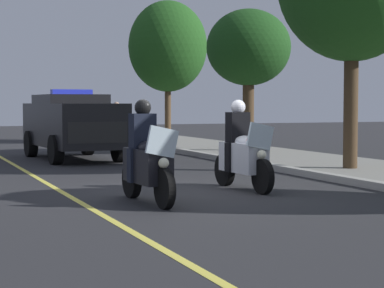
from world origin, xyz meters
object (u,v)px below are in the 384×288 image
at_px(police_motorcycle_lead_left, 147,161).
at_px(cyclist_background, 117,124).
at_px(police_suv, 73,123).
at_px(tree_far_back, 249,48).
at_px(police_motorcycle_lead_right, 243,153).
at_px(tree_behind_suv, 168,47).

distance_m(police_motorcycle_lead_left, cyclist_background, 15.40).
xyz_separation_m(police_suv, tree_far_back, (-0.38, 5.91, 2.36)).
relative_size(police_motorcycle_lead_left, police_motorcycle_lead_right, 1.00).
height_order(police_suv, tree_far_back, tree_far_back).
bearing_deg(tree_behind_suv, police_motorcycle_lead_left, -20.91).
distance_m(cyclist_background, tree_far_back, 6.39).
xyz_separation_m(police_motorcycle_lead_left, cyclist_background, (-14.95, 3.70, 0.14)).
distance_m(police_suv, cyclist_background, 6.07).
height_order(police_motorcycle_lead_left, police_motorcycle_lead_right, same).
xyz_separation_m(police_motorcycle_lead_right, tree_behind_suv, (-15.68, 4.13, 3.27)).
relative_size(police_motorcycle_lead_right, cyclist_background, 1.22).
bearing_deg(tree_far_back, police_suv, -86.33).
height_order(police_motorcycle_lead_right, tree_far_back, tree_far_back).
bearing_deg(police_suv, tree_behind_suv, 142.23).
bearing_deg(tree_behind_suv, police_suv, -37.77).
bearing_deg(police_suv, police_motorcycle_lead_left, -5.10).
bearing_deg(tree_far_back, police_motorcycle_lead_right, -26.79).
height_order(cyclist_background, tree_behind_suv, tree_behind_suv).
distance_m(police_motorcycle_lead_left, police_suv, 9.64).
bearing_deg(police_motorcycle_lead_right, police_suv, -170.65).
relative_size(police_motorcycle_lead_right, police_suv, 0.43).
distance_m(police_suv, tree_far_back, 6.37).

